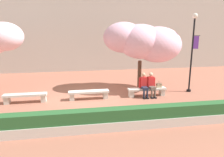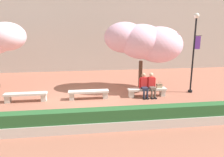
# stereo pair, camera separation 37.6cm
# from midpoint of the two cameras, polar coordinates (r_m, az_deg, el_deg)

# --- Properties ---
(ground_plane) EXTENTS (100.00, 100.00, 0.00)m
(ground_plane) POSITION_cam_midpoint_polar(r_m,az_deg,el_deg) (11.41, -5.14, -5.32)
(ground_plane) COLOR #9E604C
(building_facade) EXTENTS (28.00, 4.00, 10.62)m
(building_facade) POSITION_cam_midpoint_polar(r_m,az_deg,el_deg) (20.26, -6.81, 18.08)
(building_facade) COLOR #B7B2A8
(building_facade) RESTS_ON ground
(stone_bench_west_end) EXTENTS (2.06, 0.43, 0.45)m
(stone_bench_west_end) POSITION_cam_midpoint_polar(r_m,az_deg,el_deg) (11.61, -20.74, -4.22)
(stone_bench_west_end) COLOR beige
(stone_bench_west_end) RESTS_ON ground
(stone_bench_near_west) EXTENTS (2.06, 0.43, 0.45)m
(stone_bench_near_west) POSITION_cam_midpoint_polar(r_m,az_deg,el_deg) (11.31, -5.18, -3.84)
(stone_bench_near_west) COLOR beige
(stone_bench_near_west) RESTS_ON ground
(stone_bench_center) EXTENTS (2.06, 0.43, 0.45)m
(stone_bench_center) POSITION_cam_midpoint_polar(r_m,az_deg,el_deg) (11.85, 10.05, -3.19)
(stone_bench_center) COLOR beige
(stone_bench_center) RESTS_ON ground
(person_seated_left) EXTENTS (0.51, 0.69, 1.29)m
(person_seated_left) POSITION_cam_midpoint_polar(r_m,az_deg,el_deg) (11.63, 9.27, -1.48)
(person_seated_left) COLOR black
(person_seated_left) RESTS_ON ground
(person_seated_right) EXTENTS (0.51, 0.70, 1.29)m
(person_seated_right) POSITION_cam_midpoint_polar(r_m,az_deg,el_deg) (11.76, 11.18, -1.40)
(person_seated_right) COLOR black
(person_seated_right) RESTS_ON ground
(handbag) EXTENTS (0.30, 0.15, 0.34)m
(handbag) POSITION_cam_midpoint_polar(r_m,az_deg,el_deg) (11.96, 13.14, -1.84)
(handbag) COLOR tan
(handbag) RESTS_ON stone_bench_center
(cherry_tree_main) EXTENTS (4.38, 3.00, 3.92)m
(cherry_tree_main) POSITION_cam_midpoint_polar(r_m,az_deg,el_deg) (12.72, 9.10, 9.45)
(cherry_tree_main) COLOR #513828
(cherry_tree_main) RESTS_ON ground
(lamp_post_with_banner) EXTENTS (0.54, 0.28, 4.35)m
(lamp_post_with_banner) POSITION_cam_midpoint_polar(r_m,az_deg,el_deg) (12.85, 21.47, 7.80)
(lamp_post_with_banner) COLOR black
(lamp_post_with_banner) RESTS_ON ground
(planter_hedge_foreground) EXTENTS (12.42, 0.50, 0.80)m
(planter_hedge_foreground) POSITION_cam_midpoint_polar(r_m,az_deg,el_deg) (7.98, -3.97, -10.86)
(planter_hedge_foreground) COLOR beige
(planter_hedge_foreground) RESTS_ON ground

